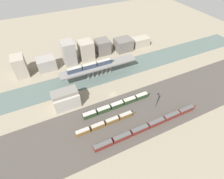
# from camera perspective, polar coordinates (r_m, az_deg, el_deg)

# --- Properties ---
(ground_plane) EXTENTS (400.00, 400.00, 0.00)m
(ground_plane) POSITION_cam_1_polar(r_m,az_deg,el_deg) (135.89, 0.28, -1.63)
(ground_plane) COLOR gray
(railbed_yard) EXTENTS (280.00, 42.00, 0.01)m
(railbed_yard) POSITION_cam_1_polar(r_m,az_deg,el_deg) (121.95, 5.24, -8.80)
(railbed_yard) COLOR #423D38
(railbed_yard) RESTS_ON ground
(river_water) EXTENTS (320.00, 24.74, 0.01)m
(river_water) POSITION_cam_1_polar(r_m,az_deg,el_deg) (154.63, -4.10, 4.77)
(river_water) COLOR #4C5B56
(river_water) RESTS_ON ground
(bridge) EXTENTS (66.99, 9.79, 9.92)m
(bridge) POSITION_cam_1_polar(r_m,az_deg,el_deg) (150.02, -4.24, 7.06)
(bridge) COLOR slate
(bridge) RESTS_ON ground
(train_on_bridge) EXTENTS (41.48, 2.84, 4.16)m
(train_on_bridge) POSITION_cam_1_polar(r_m,az_deg,el_deg) (145.68, -6.92, 7.70)
(train_on_bridge) COLOR #2D384C
(train_on_bridge) RESTS_ON bridge
(train_yard_near) EXTENTS (79.06, 3.02, 3.61)m
(train_yard_near) POSITION_cam_1_polar(r_m,az_deg,el_deg) (117.69, 12.37, -11.30)
(train_yard_near) COLOR #5B1E19
(train_yard_near) RESTS_ON ground
(train_yard_mid) EXTENTS (42.83, 2.77, 3.50)m
(train_yard_mid) POSITION_cam_1_polar(r_m,az_deg,el_deg) (116.34, -1.73, -10.76)
(train_yard_mid) COLOR brown
(train_yard_mid) RESTS_ON ground
(train_yard_far) EXTENTS (54.44, 3.19, 3.80)m
(train_yard_far) POSITION_cam_1_polar(r_m,az_deg,el_deg) (126.32, 2.14, -4.87)
(train_yard_far) COLOR #23381E
(train_yard_far) RESTS_ON ground
(warehouse_building) EXTENTS (18.14, 12.43, 13.47)m
(warehouse_building) POSITION_cam_1_polar(r_m,az_deg,el_deg) (128.07, -14.85, -2.91)
(warehouse_building) COLOR #9E998E
(warehouse_building) RESTS_ON ground
(signal_tower) EXTENTS (1.00, 0.87, 14.02)m
(signal_tower) POSITION_cam_1_polar(r_m,az_deg,el_deg) (125.61, 14.39, -3.55)
(signal_tower) COLOR #4C4C51
(signal_tower) RESTS_ON ground
(city_block_far_left) EXTENTS (10.15, 13.71, 18.12)m
(city_block_far_left) POSITION_cam_1_polar(r_m,az_deg,el_deg) (168.37, -27.85, 6.75)
(city_block_far_left) COLOR gray
(city_block_far_left) RESTS_ON ground
(city_block_left) EXTENTS (15.90, 12.28, 10.94)m
(city_block_left) POSITION_cam_1_polar(r_m,az_deg,el_deg) (169.10, -20.61, 7.90)
(city_block_left) COLOR gray
(city_block_left) RESTS_ON ground
(city_block_center) EXTENTS (11.05, 14.24, 21.40)m
(city_block_center) POSITION_cam_1_polar(r_m,az_deg,el_deg) (169.09, -13.97, 11.63)
(city_block_center) COLOR gray
(city_block_center) RESTS_ON ground
(city_block_right) EXTENTS (12.98, 13.68, 17.90)m
(city_block_right) POSITION_cam_1_polar(r_m,az_deg,el_deg) (173.35, -8.45, 12.62)
(city_block_right) COLOR gray
(city_block_right) RESTS_ON ground
(city_block_far_right) EXTENTS (13.21, 13.68, 14.20)m
(city_block_far_right) POSITION_cam_1_polar(r_m,az_deg,el_deg) (181.36, -3.09, 13.82)
(city_block_far_right) COLOR #605B56
(city_block_far_right) RESTS_ON ground
(city_block_tall) EXTENTS (16.92, 14.52, 12.09)m
(city_block_tall) POSITION_cam_1_polar(r_m,az_deg,el_deg) (187.31, 3.72, 14.44)
(city_block_tall) COLOR #605B56
(city_block_tall) RESTS_ON ground
(city_block_low) EXTENTS (17.98, 10.48, 9.17)m
(city_block_low) POSITION_cam_1_polar(r_m,az_deg,el_deg) (197.74, 9.32, 15.12)
(city_block_low) COLOR gray
(city_block_low) RESTS_ON ground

